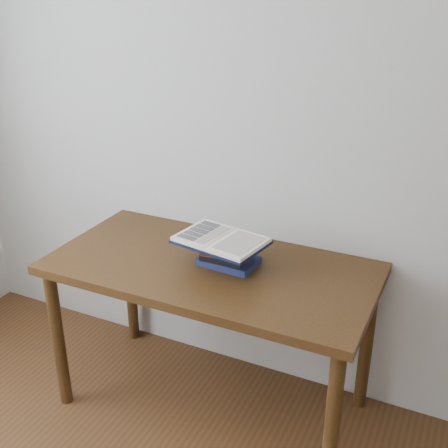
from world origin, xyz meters
The scene contains 3 objects.
desk centered at (-0.03, 1.38, 0.68)m, with size 1.46×0.73×0.78m.
book_stack centered at (0.03, 1.41, 0.84)m, with size 0.26×0.19×0.12m.
open_book centered at (0.02, 1.38, 0.92)m, with size 0.41×0.32×0.03m.
Camera 1 is at (0.97, -0.59, 1.96)m, focal length 45.00 mm.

